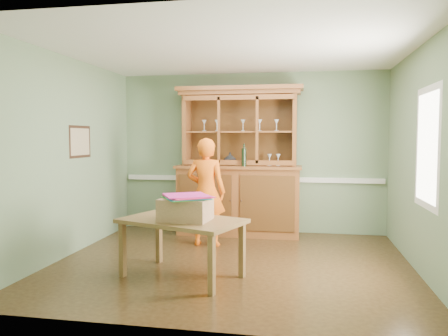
% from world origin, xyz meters
% --- Properties ---
extents(floor, '(4.50, 4.50, 0.00)m').
position_xyz_m(floor, '(0.00, 0.00, 0.00)').
color(floor, '#4C3318').
rests_on(floor, ground).
extents(ceiling, '(4.50, 4.50, 0.00)m').
position_xyz_m(ceiling, '(0.00, 0.00, 2.70)').
color(ceiling, white).
rests_on(ceiling, wall_back).
extents(wall_back, '(4.50, 0.00, 4.50)m').
position_xyz_m(wall_back, '(0.00, 2.00, 1.35)').
color(wall_back, gray).
rests_on(wall_back, floor).
extents(wall_left, '(0.00, 4.00, 4.00)m').
position_xyz_m(wall_left, '(-2.25, 0.00, 1.35)').
color(wall_left, gray).
rests_on(wall_left, floor).
extents(wall_right, '(0.00, 4.00, 4.00)m').
position_xyz_m(wall_right, '(2.25, 0.00, 1.35)').
color(wall_right, gray).
rests_on(wall_right, floor).
extents(wall_front, '(4.50, 0.00, 4.50)m').
position_xyz_m(wall_front, '(0.00, -2.00, 1.35)').
color(wall_front, gray).
rests_on(wall_front, floor).
extents(chair_rail, '(4.41, 0.05, 0.08)m').
position_xyz_m(chair_rail, '(0.00, 1.98, 0.90)').
color(chair_rail, white).
rests_on(chair_rail, wall_back).
extents(framed_map, '(0.03, 0.60, 0.46)m').
position_xyz_m(framed_map, '(-2.23, 0.30, 1.55)').
color(framed_map, '#372116').
rests_on(framed_map, wall_left).
extents(window_panel, '(0.03, 0.96, 1.36)m').
position_xyz_m(window_panel, '(2.23, -0.30, 1.50)').
color(window_panel, white).
rests_on(window_panel, wall_right).
extents(china_hutch, '(2.08, 0.69, 2.44)m').
position_xyz_m(china_hutch, '(-0.16, 1.72, 0.85)').
color(china_hutch, brown).
rests_on(china_hutch, floor).
extents(dining_table, '(1.55, 1.22, 0.68)m').
position_xyz_m(dining_table, '(-0.47, -0.65, 0.60)').
color(dining_table, brown).
rests_on(dining_table, floor).
extents(cardboard_box, '(0.57, 0.47, 0.25)m').
position_xyz_m(cardboard_box, '(-0.41, -0.73, 0.80)').
color(cardboard_box, '#AA7C57').
rests_on(cardboard_box, dining_table).
extents(kite_stack, '(0.63, 0.63, 0.04)m').
position_xyz_m(kite_stack, '(-0.37, -0.76, 0.95)').
color(kite_stack, green).
rests_on(kite_stack, cardboard_box).
extents(person, '(0.60, 0.40, 1.61)m').
position_xyz_m(person, '(-0.53, 0.86, 0.80)').
color(person, '#FF6510').
rests_on(person, floor).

